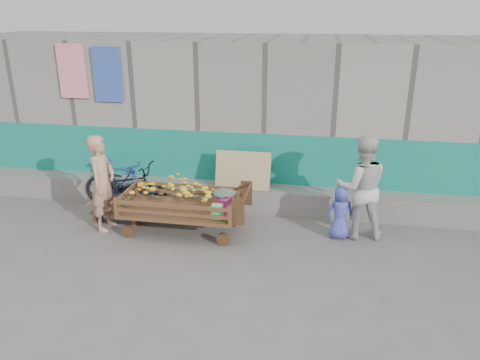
% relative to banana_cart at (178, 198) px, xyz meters
% --- Properties ---
extents(ground, '(80.00, 80.00, 0.00)m').
position_rel_banana_cart_xyz_m(ground, '(0.61, -1.20, -0.61)').
color(ground, '#5A5651').
rests_on(ground, ground).
extents(building_wall, '(12.00, 3.50, 3.00)m').
position_rel_banana_cart_xyz_m(building_wall, '(0.61, 2.85, 0.86)').
color(building_wall, gray).
rests_on(building_wall, ground).
extents(banana_cart, '(2.10, 0.96, 0.90)m').
position_rel_banana_cart_xyz_m(banana_cart, '(0.00, 0.00, 0.00)').
color(banana_cart, '#4F2F1C').
rests_on(banana_cart, ground).
extents(bench, '(0.89, 0.27, 0.22)m').
position_rel_banana_cart_xyz_m(bench, '(-1.17, 0.12, -0.44)').
color(bench, '#4F2F1C').
rests_on(bench, ground).
extents(vendor_man, '(0.40, 0.61, 1.64)m').
position_rel_banana_cart_xyz_m(vendor_man, '(-1.28, -0.07, 0.21)').
color(vendor_man, tan).
rests_on(vendor_man, ground).
extents(woman, '(0.92, 0.77, 1.72)m').
position_rel_banana_cart_xyz_m(woman, '(2.95, 0.38, 0.25)').
color(woman, beige).
rests_on(woman, ground).
extents(child, '(0.49, 0.38, 0.89)m').
position_rel_banana_cart_xyz_m(child, '(2.65, 0.25, -0.16)').
color(child, '#3F48AC').
rests_on(child, ground).
extents(bicycle_dark, '(1.74, 0.74, 0.89)m').
position_rel_banana_cart_xyz_m(bicycle_dark, '(-1.28, 0.81, -0.16)').
color(bicycle_dark, black).
rests_on(bicycle_dark, ground).
extents(bicycle_blue, '(1.60, 0.85, 0.92)m').
position_rel_banana_cart_xyz_m(bicycle_blue, '(-1.40, 0.85, -0.15)').
color(bicycle_blue, '#273E96').
rests_on(bicycle_blue, ground).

